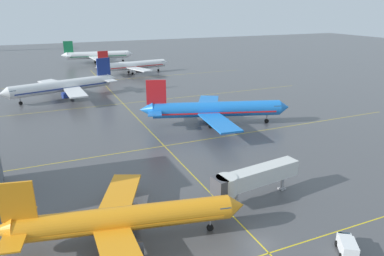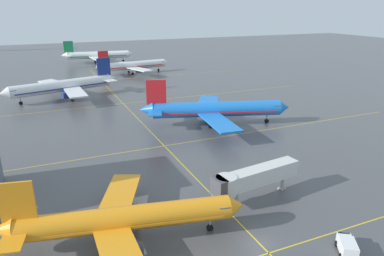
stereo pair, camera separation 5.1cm
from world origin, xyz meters
The scene contains 9 objects.
ground_plane centered at (0.00, 0.00, 0.00)m, with size 600.00×600.00×0.00m, color #4C4C4F.
airliner_front_gate centered at (-16.61, 7.98, 3.57)m, with size 33.42×28.39×10.45m.
airliner_second_row centered at (17.69, 48.22, 4.32)m, with size 39.85×34.04×12.66m.
airliner_third_row centered at (-16.99, 95.67, 4.31)m, with size 40.05×34.12×12.62m.
airliner_far_left_stand centered at (17.32, 132.38, 3.92)m, with size 36.91×31.61×11.47m.
airliner_far_right_stand centered at (7.82, 174.46, 4.21)m, with size 39.69×33.95×12.34m.
taxiway_markings centered at (0.00, 59.64, 0.00)m, with size 139.18×180.81×0.01m.
service_truck_red_van centered at (9.22, -6.07, 1.18)m, with size 3.77×4.45×2.10m.
jet_bridge centered at (4.91, 10.54, 4.05)m, with size 16.70×4.88×5.58m.
Camera 2 is at (-24.72, -33.42, 30.70)m, focal length 33.29 mm.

